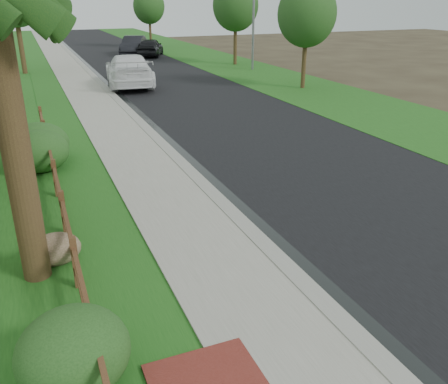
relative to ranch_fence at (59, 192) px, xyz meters
name	(u,v)px	position (x,y,z in m)	size (l,w,h in m)	color
ground	(320,329)	(3.60, -6.40, -0.62)	(120.00, 120.00, 0.00)	#34291C
road	(134,63)	(8.20, 28.60, -0.61)	(8.00, 90.00, 0.02)	black
curb	(82,65)	(4.00, 28.60, -0.56)	(0.40, 90.00, 0.12)	gray
wet_gutter	(86,65)	(4.35, 28.60, -0.60)	(0.50, 90.00, 0.00)	black
sidewalk	(65,66)	(2.70, 28.60, -0.57)	(2.20, 90.00, 0.10)	gray
grass_strip	(40,67)	(0.80, 28.60, -0.59)	(1.60, 90.00, 0.06)	#1D4F16
verge_far	(211,59)	(15.10, 28.60, -0.60)	(6.00, 90.00, 0.04)	#1D4F16
ranch_fence	(59,192)	(0.00, 0.00, 0.00)	(0.12, 16.92, 1.10)	#462717
white_suv	(129,70)	(5.60, 17.85, 0.35)	(2.67, 6.56, 1.90)	white
dark_car_mid	(150,47)	(10.67, 32.63, 0.21)	(1.91, 4.74, 1.61)	black
dark_car_far	(134,45)	(9.58, 34.59, 0.24)	(1.77, 5.08, 1.67)	black
streetlight	(252,2)	(15.45, 21.16, 4.17)	(1.92, 0.68, 8.45)	gray
boulder	(56,249)	(-0.30, -2.50, -0.27)	(1.03, 0.77, 0.69)	brown
shrub_a	(74,352)	(-0.30, -6.12, -0.02)	(1.58, 1.58, 1.19)	#1D4418
shrub_c	(39,151)	(-0.30, 3.62, 0.05)	(1.84, 1.84, 1.33)	#1D4418
shrub_d	(38,144)	(-0.30, 4.42, 0.07)	(2.01, 2.01, 1.37)	#1D4418
tree_near_right	(307,14)	(15.07, 13.11, 3.59)	(3.38, 3.38, 6.08)	#3C2718
tree_mid_right	(236,5)	(15.56, 24.37, 3.87)	(3.56, 3.56, 6.46)	#3C2718
tree_far_right	(149,6)	(12.60, 39.95, 3.56)	(3.24, 3.24, 5.98)	#3C2718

